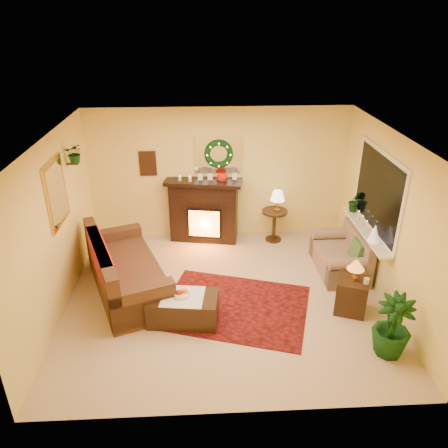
{
  "coord_description": "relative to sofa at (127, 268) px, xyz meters",
  "views": [
    {
      "loc": [
        -0.33,
        -5.79,
        4.16
      ],
      "look_at": [
        0.0,
        0.35,
        1.15
      ],
      "focal_mm": 35.0,
      "sensor_mm": 36.0,
      "label": 1
    }
  ],
  "objects": [
    {
      "name": "red_throw",
      "position": [
        -0.07,
        0.11,
        0.02
      ],
      "size": [
        0.88,
        1.43,
        0.02
      ],
      "primitive_type": "cube",
      "color": "red",
      "rests_on": "sofa"
    },
    {
      "name": "area_rug",
      "position": [
        1.71,
        -0.56,
        -0.42
      ],
      "size": [
        2.59,
        2.22,
        0.01
      ],
      "primitive_type": "cube",
      "rotation": [
        0.0,
        0.0,
        -0.3
      ],
      "color": "#601C0F",
      "rests_on": "floor"
    },
    {
      "name": "window_frame",
      "position": [
        4.06,
        0.25,
        1.12
      ],
      "size": [
        0.03,
        1.86,
        1.36
      ],
      "primitive_type": "cube",
      "color": "white",
      "rests_on": "wall_right"
    },
    {
      "name": "window_sill",
      "position": [
        3.95,
        0.25,
        0.44
      ],
      "size": [
        0.22,
        1.86,
        0.04
      ],
      "primitive_type": "cube",
      "color": "white",
      "rests_on": "wall_right"
    },
    {
      "name": "lamp_tiffany",
      "position": [
        3.47,
        -0.73,
        0.31
      ],
      "size": [
        0.26,
        0.26,
        0.38
      ],
      "primitive_type": "cone",
      "color": "orange",
      "rests_on": "end_table_square"
    },
    {
      "name": "wall_back",
      "position": [
        1.57,
        1.95,
        0.87
      ],
      "size": [
        5.0,
        5.0,
        0.0
      ],
      "primitive_type": "plane",
      "color": "#EFD88C",
      "rests_on": "ground"
    },
    {
      "name": "poinsettia",
      "position": [
        1.63,
        1.73,
        0.87
      ],
      "size": [
        0.2,
        0.2,
        0.2
      ],
      "primitive_type": "sphere",
      "color": "red",
      "rests_on": "fireplace"
    },
    {
      "name": "hanging_plant",
      "position": [
        -0.77,
        0.75,
        1.54
      ],
      "size": [
        0.33,
        0.28,
        0.36
      ],
      "primitive_type": "imported",
      "color": "#194719",
      "rests_on": "wall_left"
    },
    {
      "name": "mantel_candle_b",
      "position": [
        1.02,
        1.68,
        0.83
      ],
      "size": [
        0.06,
        0.06,
        0.19
      ],
      "primitive_type": "cylinder",
      "color": "white",
      "rests_on": "fireplace"
    },
    {
      "name": "sill_plant",
      "position": [
        3.98,
        0.97,
        0.65
      ],
      "size": [
        0.29,
        0.23,
        0.53
      ],
      "primitive_type": "imported",
      "color": "black",
      "rests_on": "window_sill"
    },
    {
      "name": "gold_mirror",
      "position": [
        -0.91,
        -0.0,
        1.32
      ],
      "size": [
        0.03,
        0.84,
        1.0
      ],
      "primitive_type": "cube",
      "color": "gold",
      "rests_on": "wall_left"
    },
    {
      "name": "fireplace",
      "position": [
        1.27,
        1.74,
        0.12
      ],
      "size": [
        1.35,
        0.63,
        1.19
      ],
      "primitive_type": "cube",
      "rotation": [
        0.0,
        0.0,
        -0.17
      ],
      "color": "black",
      "rests_on": "floor"
    },
    {
      "name": "ceiling",
      "position": [
        1.57,
        -0.3,
        2.17
      ],
      "size": [
        5.0,
        5.0,
        0.0
      ],
      "primitive_type": "plane",
      "color": "white",
      "rests_on": "ground"
    },
    {
      "name": "floor",
      "position": [
        1.57,
        -0.3,
        -0.43
      ],
      "size": [
        5.0,
        5.0,
        0.0
      ],
      "primitive_type": "plane",
      "color": "beige",
      "rests_on": "ground"
    },
    {
      "name": "side_table_round",
      "position": [
        2.66,
        1.61,
        -0.11
      ],
      "size": [
        0.64,
        0.64,
        0.65
      ],
      "primitive_type": "cylinder",
      "rotation": [
        0.0,
        0.0,
        -0.37
      ],
      "color": "#38180D",
      "rests_on": "floor"
    },
    {
      "name": "mantel_candle_a",
      "position": [
        0.83,
        1.73,
        0.83
      ],
      "size": [
        0.06,
        0.06,
        0.18
      ],
      "primitive_type": "cylinder",
      "color": "white",
      "rests_on": "fireplace"
    },
    {
      "name": "mini_tree",
      "position": [
        3.92,
        -0.18,
        0.61
      ],
      "size": [
        0.19,
        0.19,
        0.29
      ],
      "primitive_type": "cone",
      "color": "white",
      "rests_on": "window_sill"
    },
    {
      "name": "fruit_bowl",
      "position": [
        0.92,
        -0.83,
        0.02
      ],
      "size": [
        0.24,
        0.24,
        0.06
      ],
      "primitive_type": "cylinder",
      "color": "white",
      "rests_on": "coffee_table"
    },
    {
      "name": "wall_left",
      "position": [
        -0.93,
        -0.3,
        0.87
      ],
      "size": [
        4.5,
        4.5,
        0.0
      ],
      "primitive_type": "plane",
      "color": "#EFD88C",
      "rests_on": "ground"
    },
    {
      "name": "sofa",
      "position": [
        0.0,
        0.0,
        0.0
      ],
      "size": [
        1.68,
        2.38,
        0.94
      ],
      "primitive_type": "cube",
      "rotation": [
        0.0,
        0.0,
        0.37
      ],
      "color": "brown",
      "rests_on": "floor"
    },
    {
      "name": "wall_front",
      "position": [
        1.57,
        -2.55,
        0.87
      ],
      "size": [
        5.0,
        5.0,
        0.0
      ],
      "primitive_type": "plane",
      "color": "#EFD88C",
      "rests_on": "ground"
    },
    {
      "name": "wall_right",
      "position": [
        4.07,
        -0.3,
        0.87
      ],
      "size": [
        4.5,
        4.5,
        0.0
      ],
      "primitive_type": "plane",
      "color": "#EFD88C",
      "rests_on": "ground"
    },
    {
      "name": "wreath",
      "position": [
        1.57,
        1.89,
        1.29
      ],
      "size": [
        0.55,
        0.11,
        0.55
      ],
      "primitive_type": "torus",
      "rotation": [
        1.57,
        0.0,
        0.0
      ],
      "color": "#194719",
      "rests_on": "wall_back"
    },
    {
      "name": "window_glass",
      "position": [
        4.04,
        0.25,
        1.12
      ],
      "size": [
        0.02,
        1.7,
        1.22
      ],
      "primitive_type": "cube",
      "color": "black",
      "rests_on": "wall_right"
    },
    {
      "name": "wall_art",
      "position": [
        0.22,
        1.93,
        1.12
      ],
      "size": [
        0.32,
        0.03,
        0.48
      ],
      "primitive_type": "cube",
      "color": "#381E11",
      "rests_on": "wall_back"
    },
    {
      "name": "loveseat",
      "position": [
        3.63,
        0.42,
        -0.01
      ],
      "size": [
        0.75,
        1.29,
        0.74
      ],
      "primitive_type": "cube",
      "rotation": [
        0.0,
        0.0,
        0.01
      ],
      "color": "tan",
      "rests_on": "floor"
    },
    {
      "name": "floor_palm",
      "position": [
        3.69,
        -1.68,
        0.02
      ],
      "size": [
        1.86,
        1.86,
        2.68
      ],
      "primitive_type": "imported",
      "rotation": [
        0.0,
        0.0,
        -0.29
      ],
      "color": "#2E5928",
      "rests_on": "floor"
    },
    {
      "name": "end_table_square",
      "position": [
        3.47,
        -0.73,
        -0.16
      ],
      "size": [
        0.58,
        0.58,
        0.55
      ],
      "primitive_type": "cube",
      "rotation": [
        0.0,
        0.0,
        -0.37
      ],
      "color": "#411D15",
      "rests_on": "floor"
    },
    {
      "name": "coffee_table",
      "position": [
        0.93,
        -0.85,
        -0.22
      ],
      "size": [
        1.07,
        0.68,
        0.42
      ],
      "primitive_type": "cube",
      "rotation": [
        0.0,
        0.0,
        -0.13
      ],
      "color": "#362014",
      "rests_on": "floor"
    },
    {
      "name": "lamp_cream",
      "position": [
        2.69,
        1.57,
        0.45
      ],
      "size": [
        0.28,
        0.28,
        0.44
      ],
      "primitive_type": "cone",
      "color": "#FFEBAB",
      "rests_on": "side_table_round"
    },
    {
      "name": "mantel_mirror",
      "position": [
        1.57,
        1.93,
        1.27
      ],
      "size": [
        0.92,
        0.02,
        0.72
      ],
      "primitive_type": "cube",
      "color": "white",
      "rests_on": "wall_back"
    }
  ]
}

